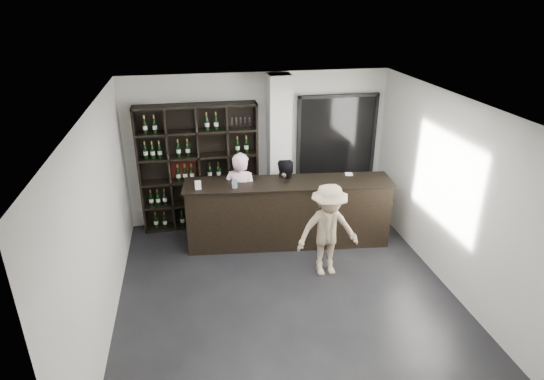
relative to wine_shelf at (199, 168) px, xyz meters
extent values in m
cube|color=black|center=(1.15, -2.57, -1.20)|extent=(5.00, 5.50, 0.01)
cube|color=silver|center=(1.50, -0.10, 0.25)|extent=(0.40, 0.40, 2.90)
cube|color=black|center=(2.70, 0.12, 0.20)|extent=(1.60, 0.08, 2.10)
cube|color=black|center=(2.70, 0.12, 0.20)|extent=(1.48, 0.02, 1.98)
cube|color=black|center=(1.50, -0.97, -0.62)|extent=(3.55, 0.67, 1.16)
cube|color=black|center=(1.50, -0.97, -0.02)|extent=(3.63, 0.75, 0.03)
imported|color=#FFCEDD|center=(0.69, -0.72, -0.35)|extent=(0.73, 0.62, 1.70)
imported|color=black|center=(1.46, -0.72, -0.44)|extent=(0.89, 0.79, 1.52)
imported|color=tan|center=(1.90, -2.05, -0.42)|extent=(1.04, 0.63, 1.56)
cylinder|color=#C7E6F9|center=(0.55, -1.04, 0.06)|extent=(0.12, 0.12, 0.13)
cube|color=white|center=(2.64, -0.83, 0.01)|extent=(0.15, 0.15, 0.02)
cube|color=white|center=(-0.06, -1.00, 0.07)|extent=(0.10, 0.06, 0.15)
camera|label=1|loc=(-0.11, -8.06, 3.04)|focal=30.00mm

